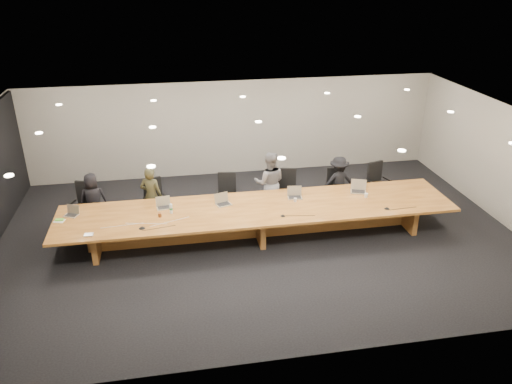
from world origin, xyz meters
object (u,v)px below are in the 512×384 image
Objects in this scene: laptop_d at (295,193)px; av_box at (89,235)px; conference_table at (258,216)px; person_c at (270,183)px; chair_mid_left at (227,195)px; chair_far_right at (379,183)px; person_d at (338,182)px; mic_right at (387,208)px; chair_left at (156,200)px; chair_right at (336,188)px; chair_far_left at (83,206)px; person_a at (93,200)px; water_bottle at (171,209)px; laptop_b at (164,203)px; person_b at (151,196)px; laptop_a at (70,211)px; paper_cup_near at (295,200)px; chair_mid_right at (287,190)px; laptop_c at (223,200)px; laptop_e at (359,187)px; paper_cup_far at (366,195)px; amber_mug at (160,215)px; mic_center at (283,216)px; mic_left at (142,228)px.

laptop_d is 1.88× the size of av_box.
person_c reaches higher than conference_table.
chair_far_right is at bearing 8.80° from chair_mid_left.
chair_far_right is at bearing 178.93° from person_d.
chair_left is at bearing 160.22° from mic_right.
chair_far_left is at bearing -172.15° from chair_right.
person_a is (-6.06, 0.04, 0.15)m from chair_right.
person_a reaches higher than water_bottle.
laptop_b is (1.67, -0.94, 0.21)m from person_a.
person_d is (4.74, 0.11, -0.04)m from person_b.
laptop_a is 3.28× the size of paper_cup_near.
laptop_a reaches higher than paper_cup_near.
person_d is (4.66, -0.04, 0.15)m from chair_left.
conference_table is 3.67m from chair_far_right.
chair_mid_right is 3.26× the size of laptop_c.
water_bottle reaches higher than conference_table.
laptop_c is 1.86× the size of av_box.
laptop_e is 4.20× the size of paper_cup_near.
person_d is at bearing -16.52° from chair_left.
paper_cup_far is at bearing 103.51° from person_d.
person_b reaches higher than paper_cup_near.
water_bottle is 2.86m from paper_cup_near.
laptop_c reaches higher than laptop_b.
person_c is at bearing 6.33° from chair_mid_left.
conference_table is 2.23m from amber_mug.
laptop_c is at bearing 4.33° from chair_far_left.
person_a is at bearing 143.04° from laptop_b.
chair_left is 1.32m from water_bottle.
chair_mid_right reaches higher than water_bottle.
conference_table is 7.94× the size of chair_far_left.
av_box is at bearing -173.28° from paper_cup_far.
person_d reaches higher than chair_far_left.
chair_right is at bearing 3.97° from laptop_b.
conference_table is 82.05× the size of mic_center.
chair_left reaches higher than laptop_b.
amber_mug is 0.90× the size of paper_cup_far.
chair_mid_right is 2.00m from laptop_c.
paper_cup_far is (4.95, -1.20, 0.27)m from chair_left.
mic_right reaches higher than conference_table.
laptop_a is (-1.81, -0.97, 0.33)m from chair_left.
chair_mid_right is at bearing 145.27° from paper_cup_far.
mic_right is at bearing -7.60° from water_bottle.
laptop_e is (0.27, -0.85, 0.39)m from chair_right.
chair_mid_right is at bearing 7.82° from chair_mid_left.
paper_cup_near is (3.02, -0.19, -0.08)m from laptop_b.
person_a is at bearing -168.17° from laptop_e.
av_box is 1.30× the size of mic_left.
chair_left is at bearing 59.41° from av_box.
person_a reaches higher than paper_cup_far.
av_box is (-1.69, -0.72, -0.10)m from water_bottle.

